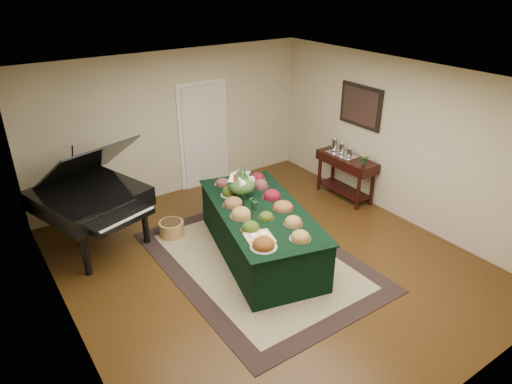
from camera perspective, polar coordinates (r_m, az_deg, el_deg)
ground at (r=6.94m, az=1.42°, el=-8.71°), size 6.00×6.00×0.00m
area_rug at (r=6.96m, az=0.20°, el=-8.53°), size 2.55×3.57×0.01m
kitchen_doorway at (r=9.03m, az=-6.55°, el=6.97°), size 1.05×0.07×2.10m
buffet_table at (r=6.92m, az=0.52°, el=-4.95°), size 1.82×2.80×0.78m
food_platters at (r=6.70m, az=0.16°, el=-1.77°), size 1.44×2.30×0.12m
cutting_board at (r=6.01m, az=0.36°, el=-5.47°), size 0.43×0.43×0.10m
green_goblets at (r=6.62m, az=-0.30°, el=-1.69°), size 0.09×0.17×0.18m
floral_centerpiece at (r=6.96m, az=-1.82°, el=1.32°), size 0.44×0.44×0.44m
grand_piano at (r=7.36m, az=-20.04°, el=-0.61°), size 1.76×1.95×1.70m
wicker_basket at (r=7.63m, az=-10.50°, el=-4.55°), size 0.40×0.40×0.25m
mahogany_sideboard at (r=8.72m, az=11.22°, el=3.19°), size 0.45×1.23×0.82m
tea_service at (r=8.71m, az=10.63°, el=5.40°), size 0.34×0.58×0.30m
pink_bouquet at (r=8.34m, az=13.39°, el=4.32°), size 0.16×0.16×0.21m
wall_painting at (r=8.51m, az=12.94°, el=10.42°), size 0.05×0.95×0.75m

